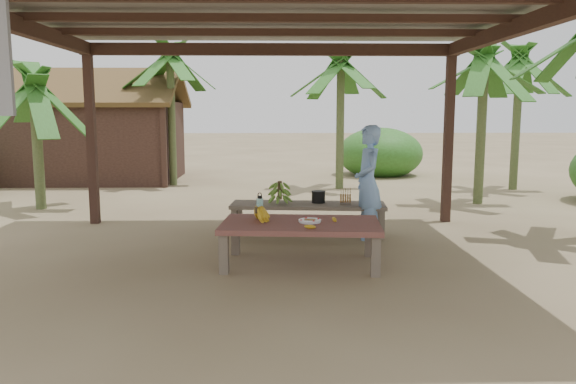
{
  "coord_description": "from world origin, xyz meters",
  "views": [
    {
      "loc": [
        0.03,
        -6.52,
        1.76
      ],
      "look_at": [
        0.2,
        0.13,
        0.8
      ],
      "focal_mm": 35.0,
      "sensor_mm": 36.0,
      "label": 1
    }
  ],
  "objects_px": {
    "ripe_banana_bunch": "(256,213)",
    "water_flask": "(260,207)",
    "bench": "(308,207)",
    "cooking_pot": "(318,197)",
    "work_table": "(301,228)",
    "woman": "(368,182)",
    "plate": "(310,221)"
  },
  "relations": [
    {
      "from": "woman",
      "to": "bench",
      "type": "bearing_deg",
      "value": -112.77
    },
    {
      "from": "plate",
      "to": "water_flask",
      "type": "height_order",
      "value": "water_flask"
    },
    {
      "from": "bench",
      "to": "water_flask",
      "type": "bearing_deg",
      "value": -111.99
    },
    {
      "from": "water_flask",
      "to": "cooking_pot",
      "type": "xyz_separation_m",
      "value": [
        0.81,
        1.35,
        -0.09
      ]
    },
    {
      "from": "water_flask",
      "to": "bench",
      "type": "bearing_deg",
      "value": 62.75
    },
    {
      "from": "ripe_banana_bunch",
      "to": "woman",
      "type": "relative_size",
      "value": 0.19
    },
    {
      "from": "bench",
      "to": "cooking_pot",
      "type": "bearing_deg",
      "value": 29.74
    },
    {
      "from": "work_table",
      "to": "cooking_pot",
      "type": "distance_m",
      "value": 1.72
    },
    {
      "from": "work_table",
      "to": "water_flask",
      "type": "height_order",
      "value": "water_flask"
    },
    {
      "from": "work_table",
      "to": "bench",
      "type": "xyz_separation_m",
      "value": [
        0.18,
        1.62,
        -0.04
      ]
    },
    {
      "from": "plate",
      "to": "woman",
      "type": "relative_size",
      "value": 0.16
    },
    {
      "from": "work_table",
      "to": "woman",
      "type": "height_order",
      "value": "woman"
    },
    {
      "from": "plate",
      "to": "bench",
      "type": "bearing_deg",
      "value": 87.21
    },
    {
      "from": "cooking_pot",
      "to": "work_table",
      "type": "bearing_deg",
      "value": -101.34
    },
    {
      "from": "ripe_banana_bunch",
      "to": "woman",
      "type": "height_order",
      "value": "woman"
    },
    {
      "from": "bench",
      "to": "woman",
      "type": "relative_size",
      "value": 1.42
    },
    {
      "from": "ripe_banana_bunch",
      "to": "water_flask",
      "type": "relative_size",
      "value": 1.01
    },
    {
      "from": "work_table",
      "to": "cooking_pot",
      "type": "xyz_separation_m",
      "value": [
        0.34,
        1.69,
        0.1
      ]
    },
    {
      "from": "work_table",
      "to": "woman",
      "type": "relative_size",
      "value": 1.19
    },
    {
      "from": "ripe_banana_bunch",
      "to": "cooking_pot",
      "type": "bearing_deg",
      "value": 62.07
    },
    {
      "from": "woman",
      "to": "work_table",
      "type": "bearing_deg",
      "value": -40.24
    },
    {
      "from": "ripe_banana_bunch",
      "to": "woman",
      "type": "distance_m",
      "value": 1.96
    },
    {
      "from": "cooking_pot",
      "to": "woman",
      "type": "bearing_deg",
      "value": -28.23
    },
    {
      "from": "bench",
      "to": "water_flask",
      "type": "relative_size",
      "value": 7.55
    },
    {
      "from": "ripe_banana_bunch",
      "to": "cooking_pot",
      "type": "xyz_separation_m",
      "value": [
        0.85,
        1.6,
        -0.06
      ]
    },
    {
      "from": "ripe_banana_bunch",
      "to": "woman",
      "type": "bearing_deg",
      "value": 39.75
    },
    {
      "from": "bench",
      "to": "ripe_banana_bunch",
      "type": "distance_m",
      "value": 1.69
    },
    {
      "from": "bench",
      "to": "woman",
      "type": "bearing_deg",
      "value": -13.85
    },
    {
      "from": "plate",
      "to": "cooking_pot",
      "type": "bearing_deg",
      "value": 82.15
    },
    {
      "from": "ripe_banana_bunch",
      "to": "water_flask",
      "type": "bearing_deg",
      "value": 82.09
    },
    {
      "from": "ripe_banana_bunch",
      "to": "work_table",
      "type": "bearing_deg",
      "value": -9.62
    },
    {
      "from": "bench",
      "to": "woman",
      "type": "xyz_separation_m",
      "value": [
        0.81,
        -0.28,
        0.39
      ]
    }
  ]
}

